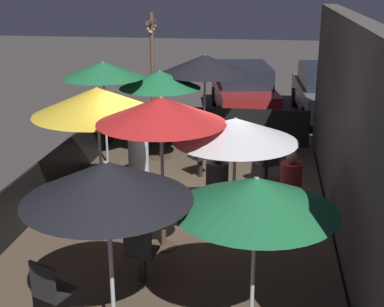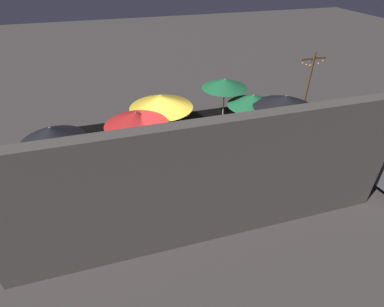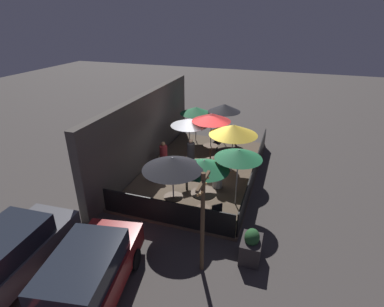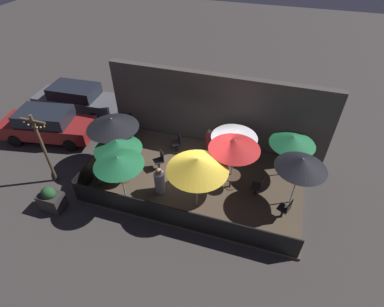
% 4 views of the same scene
% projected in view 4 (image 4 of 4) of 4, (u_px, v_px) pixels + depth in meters
% --- Properties ---
extents(ground_plane, '(60.00, 60.00, 0.00)m').
position_uv_depth(ground_plane, '(198.00, 180.00, 12.94)').
color(ground_plane, '#423D3A').
extents(patio_deck, '(8.70, 5.26, 0.12)m').
position_uv_depth(patio_deck, '(198.00, 179.00, 12.90)').
color(patio_deck, brown).
rests_on(patio_deck, ground_plane).
extents(building_wall, '(10.30, 0.36, 3.61)m').
position_uv_depth(building_wall, '(216.00, 111.00, 13.86)').
color(building_wall, '#4C4742').
rests_on(building_wall, ground_plane).
extents(fence_front, '(8.50, 0.05, 0.95)m').
position_uv_depth(fence_front, '(178.00, 218.00, 10.67)').
color(fence_front, black).
rests_on(fence_front, patio_deck).
extents(fence_side_left, '(0.05, 5.06, 0.95)m').
position_uv_depth(fence_side_left, '(107.00, 151.00, 13.54)').
color(fence_side_left, black).
rests_on(fence_side_left, patio_deck).
extents(patio_umbrella_0, '(2.17, 2.17, 2.38)m').
position_uv_depth(patio_umbrella_0, '(112.00, 123.00, 12.27)').
color(patio_umbrella_0, '#B2B2B7').
rests_on(patio_umbrella_0, patio_deck).
extents(patio_umbrella_1, '(1.96, 1.96, 2.46)m').
position_uv_depth(patio_umbrella_1, '(235.00, 145.00, 11.02)').
color(patio_umbrella_1, '#B2B2B7').
rests_on(patio_umbrella_1, patio_deck).
extents(patio_umbrella_2, '(1.89, 1.89, 2.10)m').
position_uv_depth(patio_umbrella_2, '(117.00, 145.00, 11.58)').
color(patio_umbrella_2, '#B2B2B7').
rests_on(patio_umbrella_2, patio_deck).
extents(patio_umbrella_3, '(2.24, 2.24, 2.36)m').
position_uv_depth(patio_umbrella_3, '(197.00, 165.00, 10.38)').
color(patio_umbrella_3, '#B2B2B7').
rests_on(patio_umbrella_3, patio_deck).
extents(patio_umbrella_4, '(1.79, 1.79, 2.38)m').
position_uv_depth(patio_umbrella_4, '(118.00, 161.00, 10.41)').
color(patio_umbrella_4, '#B2B2B7').
rests_on(patio_umbrella_4, patio_deck).
extents(patio_umbrella_5, '(1.91, 1.91, 2.13)m').
position_uv_depth(patio_umbrella_5, '(235.00, 134.00, 12.06)').
color(patio_umbrella_5, '#B2B2B7').
rests_on(patio_umbrella_5, patio_deck).
extents(patio_umbrella_6, '(1.84, 1.84, 2.06)m').
position_uv_depth(patio_umbrella_6, '(293.00, 140.00, 11.87)').
color(patio_umbrella_6, '#B2B2B7').
rests_on(patio_umbrella_6, patio_deck).
extents(patio_umbrella_7, '(1.86, 1.86, 2.29)m').
position_uv_depth(patio_umbrella_7, '(302.00, 164.00, 10.51)').
color(patio_umbrella_7, '#B2B2B7').
rests_on(patio_umbrella_7, patio_deck).
extents(dining_table_0, '(0.71, 0.71, 0.78)m').
position_uv_depth(dining_table_0, '(118.00, 152.00, 13.27)').
color(dining_table_0, '#4C3828').
rests_on(dining_table_0, patio_deck).
extents(dining_table_1, '(0.76, 0.76, 0.72)m').
position_uv_depth(dining_table_1, '(231.00, 177.00, 12.11)').
color(dining_table_1, '#4C3828').
rests_on(dining_table_1, patio_deck).
extents(dining_table_2, '(0.99, 0.99, 0.70)m').
position_uv_depth(dining_table_2, '(123.00, 170.00, 12.44)').
color(dining_table_2, '#4C3828').
rests_on(dining_table_2, patio_deck).
extents(patio_chair_0, '(0.57, 0.57, 0.91)m').
position_uv_depth(patio_chair_0, '(160.00, 160.00, 13.04)').
color(patio_chair_0, black).
rests_on(patio_chair_0, patio_deck).
extents(patio_chair_1, '(0.56, 0.56, 0.92)m').
position_uv_depth(patio_chair_1, '(97.00, 178.00, 12.17)').
color(patio_chair_1, black).
rests_on(patio_chair_1, patio_deck).
extents(patio_chair_2, '(0.43, 0.43, 0.93)m').
position_uv_depth(patio_chair_2, '(258.00, 186.00, 11.82)').
color(patio_chair_2, black).
rests_on(patio_chair_2, patio_deck).
extents(patio_chair_3, '(0.52, 0.52, 0.93)m').
position_uv_depth(patio_chair_3, '(285.00, 209.00, 10.95)').
color(patio_chair_3, black).
rests_on(patio_chair_3, patio_deck).
extents(patio_chair_4, '(0.56, 0.56, 0.95)m').
position_uv_depth(patio_chair_4, '(177.00, 142.00, 13.96)').
color(patio_chair_4, black).
rests_on(patio_chair_4, patio_deck).
extents(patron_0, '(0.47, 0.47, 1.23)m').
position_uv_depth(patron_0, '(209.00, 142.00, 13.92)').
color(patron_0, maroon).
rests_on(patron_0, patio_deck).
extents(patron_1, '(0.52, 0.52, 1.23)m').
position_uv_depth(patron_1, '(160.00, 181.00, 11.97)').
color(patron_1, silver).
rests_on(patron_1, patio_deck).
extents(patron_2, '(0.44, 0.44, 1.35)m').
position_uv_depth(patron_2, '(213.00, 160.00, 12.85)').
color(patron_2, '#333338').
rests_on(patron_2, patio_deck).
extents(planter_box, '(0.89, 0.62, 1.10)m').
position_uv_depth(planter_box, '(51.00, 199.00, 11.46)').
color(planter_box, '#332D2D').
rests_on(planter_box, ground_plane).
extents(light_post, '(1.10, 0.12, 3.32)m').
position_uv_depth(light_post, '(43.00, 146.00, 11.74)').
color(light_post, brown).
rests_on(light_post, ground_plane).
extents(parked_car_0, '(4.73, 2.46, 1.62)m').
position_uv_depth(parked_car_0, '(47.00, 124.00, 14.69)').
color(parked_car_0, maroon).
rests_on(parked_car_0, ground_plane).
extents(parked_car_1, '(4.69, 2.01, 1.62)m').
position_uv_depth(parked_car_1, '(76.00, 99.00, 16.61)').
color(parked_car_1, '#5B5B60').
rests_on(parked_car_1, ground_plane).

